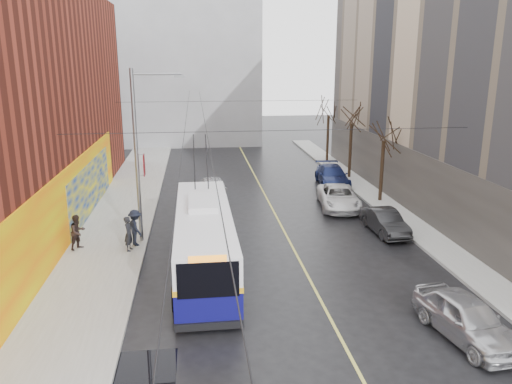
% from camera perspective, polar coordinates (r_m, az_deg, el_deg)
% --- Properties ---
extents(ground, '(140.00, 140.00, 0.00)m').
position_cam_1_polar(ground, '(18.29, 4.63, -16.05)').
color(ground, black).
rests_on(ground, ground).
extents(sidewalk_left, '(4.00, 60.00, 0.15)m').
position_cam_1_polar(sidewalk_left, '(29.26, -15.85, -4.24)').
color(sidewalk_left, gray).
rests_on(sidewalk_left, ground).
extents(sidewalk_right, '(2.00, 60.00, 0.15)m').
position_cam_1_polar(sidewalk_right, '(31.39, 16.50, -2.98)').
color(sidewalk_right, gray).
rests_on(sidewalk_right, ground).
extents(lane_line, '(0.12, 50.00, 0.01)m').
position_cam_1_polar(lane_line, '(31.18, 2.24, -2.62)').
color(lane_line, '#BFB74C').
rests_on(lane_line, ground).
extents(building_far, '(20.50, 12.10, 18.00)m').
position_cam_1_polar(building_far, '(60.39, -9.81, 14.36)').
color(building_far, gray).
rests_on(building_far, ground).
extents(streetlight_pole, '(2.65, 0.60, 9.00)m').
position_cam_1_polar(streetlight_pole, '(25.90, -13.16, 4.42)').
color(streetlight_pole, slate).
rests_on(streetlight_pole, ground).
extents(catenary_wires, '(18.00, 60.00, 0.22)m').
position_cam_1_polar(catenary_wires, '(30.28, -5.53, 8.89)').
color(catenary_wires, black).
extents(tree_near, '(3.20, 3.20, 6.40)m').
position_cam_1_polar(tree_near, '(33.95, 14.47, 6.98)').
color(tree_near, black).
rests_on(tree_near, ground).
extents(tree_mid, '(3.20, 3.20, 6.68)m').
position_cam_1_polar(tree_mid, '(40.47, 10.92, 8.79)').
color(tree_mid, black).
rests_on(tree_mid, ground).
extents(tree_far, '(3.20, 3.20, 6.57)m').
position_cam_1_polar(tree_far, '(47.17, 8.32, 9.60)').
color(tree_far, black).
rests_on(tree_far, ground).
extents(puddle, '(2.47, 3.35, 0.01)m').
position_cam_1_polar(puddle, '(16.47, -13.73, -20.34)').
color(puddle, black).
rests_on(puddle, ground).
extents(pigeons_flying, '(4.13, 2.68, 1.06)m').
position_cam_1_polar(pigeons_flying, '(25.33, -4.35, 9.28)').
color(pigeons_flying, slate).
extents(trolleybus, '(2.77, 11.58, 5.46)m').
position_cam_1_polar(trolleybus, '(22.87, -5.95, -5.31)').
color(trolleybus, '#0B0A4D').
rests_on(trolleybus, ground).
extents(parked_car_a, '(2.50, 4.71, 1.53)m').
position_cam_1_polar(parked_car_a, '(19.18, 22.93, -13.11)').
color(parked_car_a, '#B4B4B9').
rests_on(parked_car_a, ground).
extents(parked_car_b, '(1.65, 4.13, 1.34)m').
position_cam_1_polar(parked_car_b, '(28.65, 14.52, -3.30)').
color(parked_car_b, black).
rests_on(parked_car_b, ground).
extents(parked_car_c, '(2.99, 5.41, 1.43)m').
position_cam_1_polar(parked_car_c, '(32.88, 9.41, -0.58)').
color(parked_car_c, silver).
rests_on(parked_car_c, ground).
extents(parked_car_d, '(2.51, 5.36, 1.51)m').
position_cam_1_polar(parked_car_d, '(38.64, 8.71, 1.84)').
color(parked_car_d, navy).
rests_on(parked_car_d, ground).
extents(following_car, '(1.85, 4.57, 1.56)m').
position_cam_1_polar(following_car, '(34.25, -4.95, 0.30)').
color(following_car, silver).
rests_on(following_car, ground).
extents(pedestrian_a, '(0.55, 0.72, 1.76)m').
position_cam_1_polar(pedestrian_a, '(25.61, -14.33, -4.63)').
color(pedestrian_a, black).
rests_on(pedestrian_a, sidewalk_left).
extents(pedestrian_b, '(1.06, 1.10, 1.78)m').
position_cam_1_polar(pedestrian_b, '(26.55, -19.70, -4.33)').
color(pedestrian_b, black).
rests_on(pedestrian_b, sidewalk_left).
extents(pedestrian_c, '(1.18, 1.40, 1.88)m').
position_cam_1_polar(pedestrian_c, '(26.22, -13.62, -3.98)').
color(pedestrian_c, black).
rests_on(pedestrian_c, sidewalk_left).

